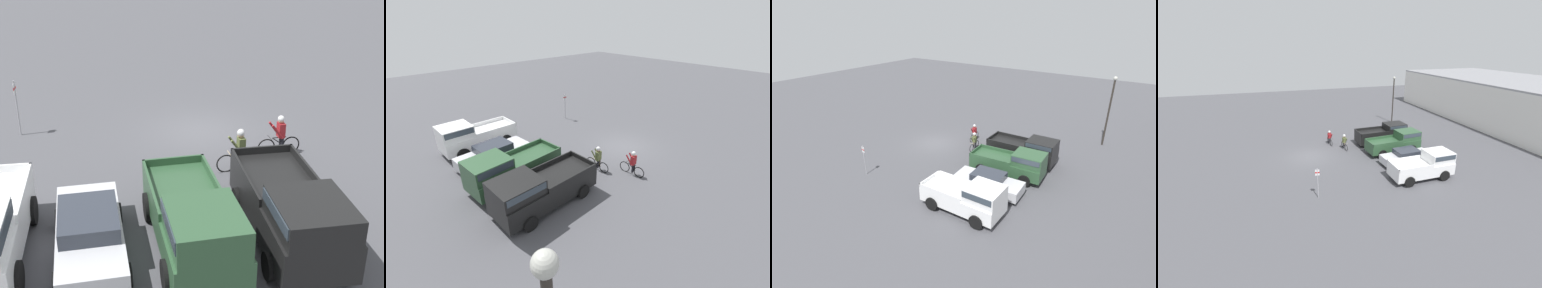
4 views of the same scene
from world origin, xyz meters
The scene contains 7 objects.
ground_plane centered at (0.00, 0.00, 0.00)m, with size 80.00×80.00×0.00m, color #4C4C51.
pickup_truck_0 centered at (-1.33, 8.58, 1.12)m, with size 2.42×5.59×2.16m.
pickup_truck_1 centered at (1.45, 8.79, 1.12)m, with size 2.54×5.63×2.14m.
sedan_0 centered at (4.28, 8.29, 0.72)m, with size 2.21×4.84×1.41m.
cyclist_0 centered at (-0.89, 3.83, 0.85)m, with size 1.72×0.49×1.66m.
cyclist_1 centered at (-2.71, 2.66, 0.81)m, with size 1.72×0.49×1.62m.
fire_lane_sign centered at (7.53, -0.58, 1.44)m, with size 0.06×0.30×2.38m.
Camera 1 is at (3.16, 20.81, 9.00)m, focal length 50.00 mm.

